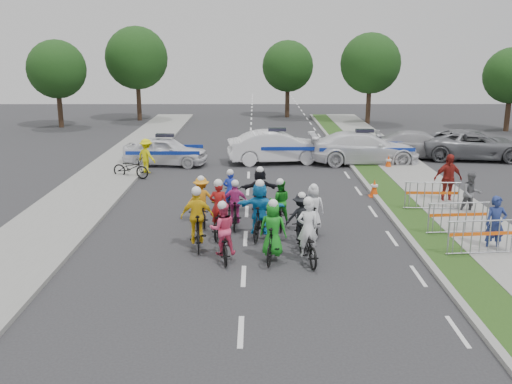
{
  "coord_description": "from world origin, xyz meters",
  "views": [
    {
      "loc": [
        0.3,
        -13.94,
        5.9
      ],
      "look_at": [
        0.33,
        4.6,
        1.1
      ],
      "focal_mm": 40.0,
      "sensor_mm": 36.0,
      "label": 1
    }
  ],
  "objects_px": {
    "rider_0": "(307,240)",
    "civilian_suv": "(474,145)",
    "barrier_0": "(480,239)",
    "rider_8": "(280,209)",
    "barrier_2": "(432,197)",
    "tree_1": "(370,63)",
    "rider_6": "(219,217)",
    "tree_2": "(512,76)",
    "cone_0": "(374,188)",
    "rider_4": "(301,224)",
    "rider_1": "(273,237)",
    "marshal_hiviz": "(146,156)",
    "cone_1": "(388,162)",
    "barrier_1": "(458,219)",
    "tree_3": "(137,58)",
    "spectator_2": "(448,179)",
    "rider_3": "(198,225)",
    "rider_12": "(231,199)",
    "rider_2": "(223,238)",
    "police_car_2": "(364,148)",
    "parked_bike": "(131,168)",
    "spectator_1": "(471,194)",
    "tree_4": "(288,66)",
    "rider_5": "(260,214)",
    "spectator_0": "(496,224)",
    "rider_9": "(235,209)",
    "civilian_sedan": "(420,145)",
    "rider_7": "(313,214)",
    "tree_0": "(57,69)",
    "rider_10": "(202,205)",
    "police_car_1": "(277,147)",
    "rider_11": "(260,194)",
    "police_car_0": "(166,151)"
  },
  "relations": [
    {
      "from": "rider_3",
      "to": "barrier_1",
      "type": "bearing_deg",
      "value": -179.06
    },
    {
      "from": "tree_3",
      "to": "rider_7",
      "type": "bearing_deg",
      "value": -68.67
    },
    {
      "from": "tree_2",
      "to": "cone_0",
      "type": "bearing_deg",
      "value": -125.87
    },
    {
      "from": "civilian_sedan",
      "to": "civilian_suv",
      "type": "xyz_separation_m",
      "value": [
        2.76,
        -0.41,
        0.06
      ]
    },
    {
      "from": "rider_10",
      "to": "police_car_1",
      "type": "relative_size",
      "value": 0.35
    },
    {
      "from": "tree_2",
      "to": "police_car_2",
      "type": "bearing_deg",
      "value": -137.04
    },
    {
      "from": "rider_6",
      "to": "rider_12",
      "type": "bearing_deg",
      "value": -91.33
    },
    {
      "from": "cone_0",
      "to": "rider_0",
      "type": "bearing_deg",
      "value": -115.11
    },
    {
      "from": "rider_5",
      "to": "barrier_1",
      "type": "relative_size",
      "value": 0.96
    },
    {
      "from": "police_car_1",
      "to": "rider_0",
      "type": "bearing_deg",
      "value": 174.23
    },
    {
      "from": "rider_7",
      "to": "police_car_0",
      "type": "relative_size",
      "value": 0.4
    },
    {
      "from": "rider_0",
      "to": "rider_6",
      "type": "xyz_separation_m",
      "value": [
        -2.6,
        2.28,
        -0.01
      ]
    },
    {
      "from": "rider_7",
      "to": "rider_8",
      "type": "xyz_separation_m",
      "value": [
        -1.03,
        0.71,
        -0.03
      ]
    },
    {
      "from": "rider_8",
      "to": "cone_0",
      "type": "relative_size",
      "value": 2.42
    },
    {
      "from": "cone_0",
      "to": "rider_2",
      "type": "bearing_deg",
      "value": -129.37
    },
    {
      "from": "rider_4",
      "to": "marshal_hiviz",
      "type": "height_order",
      "value": "rider_4"
    },
    {
      "from": "rider_6",
      "to": "cone_1",
      "type": "height_order",
      "value": "rider_6"
    },
    {
      "from": "rider_7",
      "to": "rider_11",
      "type": "distance_m",
      "value": 2.72
    },
    {
      "from": "rider_5",
      "to": "marshal_hiviz",
      "type": "xyz_separation_m",
      "value": [
        -5.28,
        9.49,
        0.01
      ]
    },
    {
      "from": "police_car_1",
      "to": "tree_0",
      "type": "bearing_deg",
      "value": 42.41
    },
    {
      "from": "rider_0",
      "to": "barrier_0",
      "type": "height_order",
      "value": "rider_0"
    },
    {
      "from": "rider_6",
      "to": "rider_2",
      "type": "bearing_deg",
      "value": 101.62
    },
    {
      "from": "rider_9",
      "to": "police_car_2",
      "type": "distance_m",
      "value": 12.24
    },
    {
      "from": "marshal_hiviz",
      "to": "rider_6",
      "type": "bearing_deg",
      "value": 150.39
    },
    {
      "from": "rider_1",
      "to": "tree_2",
      "type": "distance_m",
      "value": 30.39
    },
    {
      "from": "rider_9",
      "to": "rider_12",
      "type": "relative_size",
      "value": 0.98
    },
    {
      "from": "barrier_0",
      "to": "tree_4",
      "type": "bearing_deg",
      "value": 96.46
    },
    {
      "from": "police_car_2",
      "to": "marshal_hiviz",
      "type": "height_order",
      "value": "marshal_hiviz"
    },
    {
      "from": "spectator_0",
      "to": "barrier_0",
      "type": "bearing_deg",
      "value": -137.75
    },
    {
      "from": "marshal_hiviz",
      "to": "cone_1",
      "type": "bearing_deg",
      "value": -139.09
    },
    {
      "from": "barrier_1",
      "to": "tree_0",
      "type": "distance_m",
      "value": 32.49
    },
    {
      "from": "rider_8",
      "to": "tree_2",
      "type": "bearing_deg",
      "value": -128.5
    },
    {
      "from": "rider_2",
      "to": "rider_7",
      "type": "xyz_separation_m",
      "value": [
        2.75,
        2.24,
        0.01
      ]
    },
    {
      "from": "spectator_1",
      "to": "marshal_hiviz",
      "type": "bearing_deg",
      "value": 151.32
    },
    {
      "from": "tree_3",
      "to": "spectator_2",
      "type": "bearing_deg",
      "value": -56.3
    },
    {
      "from": "parked_bike",
      "to": "rider_4",
      "type": "bearing_deg",
      "value": -123.11
    },
    {
      "from": "police_car_2",
      "to": "parked_bike",
      "type": "height_order",
      "value": "police_car_2"
    },
    {
      "from": "rider_3",
      "to": "tree_0",
      "type": "distance_m",
      "value": 28.96
    },
    {
      "from": "barrier_0",
      "to": "barrier_1",
      "type": "xyz_separation_m",
      "value": [
        0.0,
        1.87,
        0.0
      ]
    },
    {
      "from": "rider_1",
      "to": "civilian_suv",
      "type": "distance_m",
      "value": 18.42
    },
    {
      "from": "rider_0",
      "to": "civilian_suv",
      "type": "xyz_separation_m",
      "value": [
        10.16,
        14.79,
        0.14
      ]
    },
    {
      "from": "marshal_hiviz",
      "to": "tree_1",
      "type": "xyz_separation_m",
      "value": [
        13.83,
        17.46,
        3.72
      ]
    },
    {
      "from": "barrier_0",
      "to": "rider_8",
      "type": "bearing_deg",
      "value": 153.22
    },
    {
      "from": "rider_2",
      "to": "civilian_suv",
      "type": "height_order",
      "value": "rider_2"
    },
    {
      "from": "rider_3",
      "to": "rider_12",
      "type": "xyz_separation_m",
      "value": [
        0.83,
        3.54,
        -0.18
      ]
    },
    {
      "from": "rider_8",
      "to": "tree_1",
      "type": "xyz_separation_m",
      "value": [
        7.88,
        25.84,
        3.9
      ]
    },
    {
      "from": "tree_3",
      "to": "rider_8",
      "type": "bearing_deg",
      "value": -70.02
    },
    {
      "from": "barrier_2",
      "to": "tree_1",
      "type": "relative_size",
      "value": 0.29
    },
    {
      "from": "rider_9",
      "to": "barrier_1",
      "type": "xyz_separation_m",
      "value": [
        7.05,
        -0.91,
        -0.08
      ]
    },
    {
      "from": "rider_4",
      "to": "cone_0",
      "type": "distance_m",
      "value": 6.65
    }
  ]
}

